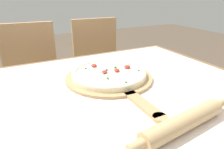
# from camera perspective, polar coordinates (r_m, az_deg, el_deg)

# --- Properties ---
(dining_table) EXTENTS (1.21, 1.02, 0.73)m
(dining_table) POSITION_cam_1_polar(r_m,az_deg,el_deg) (0.87, 1.72, -10.11)
(dining_table) COLOR brown
(dining_table) RESTS_ON ground_plane
(towel_cloth) EXTENTS (1.13, 0.94, 0.00)m
(towel_cloth) POSITION_cam_1_polar(r_m,az_deg,el_deg) (0.82, 1.80, -4.03)
(towel_cloth) COLOR silver
(towel_cloth) RESTS_ON dining_table
(pizza_peel) EXTENTS (0.39, 0.58, 0.01)m
(pizza_peel) POSITION_cam_1_polar(r_m,az_deg,el_deg) (0.89, -0.33, -1.18)
(pizza_peel) COLOR tan
(pizza_peel) RESTS_ON towel_cloth
(pizza) EXTENTS (0.33, 0.33, 0.03)m
(pizza) POSITION_cam_1_polar(r_m,az_deg,el_deg) (0.90, -0.86, 0.36)
(pizza) COLOR beige
(pizza) RESTS_ON pizza_peel
(rolling_pin) EXTENTS (0.39, 0.08, 0.05)m
(rolling_pin) POSITION_cam_1_polar(r_m,az_deg,el_deg) (0.61, 19.77, -12.69)
(rolling_pin) COLOR tan
(rolling_pin) RESTS_ON towel_cloth
(chair_left) EXTENTS (0.43, 0.43, 0.90)m
(chair_left) POSITION_cam_1_polar(r_m,az_deg,el_deg) (1.58, -21.56, -0.53)
(chair_left) COLOR tan
(chair_left) RESTS_ON ground_plane
(chair_right) EXTENTS (0.42, 0.42, 0.90)m
(chair_right) POSITION_cam_1_polar(r_m,az_deg,el_deg) (1.69, -3.70, 2.64)
(chair_right) COLOR tan
(chair_right) RESTS_ON ground_plane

